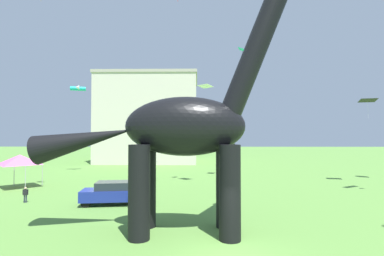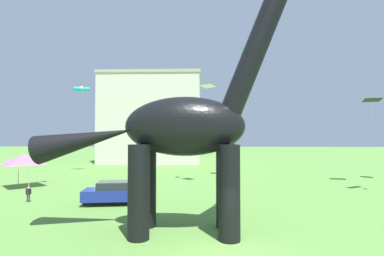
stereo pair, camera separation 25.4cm
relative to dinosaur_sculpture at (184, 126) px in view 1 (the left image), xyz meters
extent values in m
cylinder|color=black|center=(2.12, 0.94, -3.00)|extent=(0.99, 0.99, 4.27)
cylinder|color=black|center=(2.12, -0.94, -3.00)|extent=(0.99, 0.99, 4.27)
cylinder|color=black|center=(-1.98, 0.94, -3.00)|extent=(0.99, 0.99, 4.27)
cylinder|color=black|center=(-1.98, -0.94, -3.00)|extent=(0.99, 0.99, 4.27)
ellipsoid|color=black|center=(0.07, 0.00, 0.00)|extent=(5.85, 2.52, 2.88)
cylinder|color=black|center=(3.86, 0.00, 4.61)|extent=(4.20, 1.08, 8.33)
cone|color=black|center=(-4.83, 0.00, -0.66)|extent=(5.14, 1.44, 2.44)
cube|color=navy|center=(-5.07, 5.75, -4.46)|extent=(4.40, 2.31, 0.72)
cube|color=#232B35|center=(-5.07, 5.75, -3.84)|extent=(2.45, 1.85, 0.52)
cylinder|color=black|center=(-3.52, 6.64, -4.82)|extent=(0.64, 0.30, 0.62)
cylinder|color=black|center=(-3.52, 4.86, -4.82)|extent=(0.64, 0.30, 0.62)
cylinder|color=black|center=(-6.63, 6.64, -4.82)|extent=(0.64, 0.30, 0.62)
cylinder|color=black|center=(-6.63, 4.86, -4.82)|extent=(0.64, 0.30, 0.62)
cylinder|color=#2D3347|center=(-11.47, 6.17, -4.86)|extent=(0.09, 0.09, 0.54)
cylinder|color=#2D3347|center=(-11.34, 6.17, -4.86)|extent=(0.09, 0.09, 0.54)
cube|color=black|center=(-11.41, 6.17, -4.40)|extent=(0.29, 0.18, 0.38)
sphere|color=tan|center=(-11.41, 6.17, -4.13)|extent=(0.17, 0.17, 0.17)
cylinder|color=black|center=(-11.57, 6.17, -4.39)|extent=(0.07, 0.07, 0.36)
cylinder|color=black|center=(-11.24, 6.17, -4.39)|extent=(0.07, 0.07, 0.36)
cylinder|color=black|center=(-4.17, 10.65, -4.77)|extent=(0.12, 0.12, 0.72)
cylinder|color=black|center=(-3.99, 10.65, -4.77)|extent=(0.12, 0.12, 0.72)
cube|color=silver|center=(-4.08, 10.65, -4.16)|extent=(0.39, 0.24, 0.51)
sphere|color=tan|center=(-4.08, 10.65, -3.79)|extent=(0.23, 0.23, 0.23)
cylinder|color=silver|center=(-4.30, 10.65, -4.13)|extent=(0.10, 0.10, 0.48)
cylinder|color=silver|center=(-3.85, 10.65, -4.13)|extent=(0.10, 0.10, 0.48)
cylinder|color=#B2B2B7|center=(-14.02, 13.23, -4.08)|extent=(0.06, 0.06, 2.10)
cylinder|color=#B2B2B7|center=(-14.02, 10.53, -4.08)|extent=(0.06, 0.06, 2.10)
cylinder|color=#B2B2B7|center=(-16.72, 13.23, -4.08)|extent=(0.06, 0.06, 2.10)
pyramid|color=pink|center=(-15.37, 11.88, -2.58)|extent=(3.15, 3.15, 0.90)
cube|color=black|center=(17.54, 14.67, 3.07)|extent=(1.77, 1.47, 0.26)
cylinder|color=white|center=(17.54, 14.67, 2.06)|extent=(0.01, 0.01, 1.55)
cylinder|color=#19B2B7|center=(-14.55, 22.49, 5.62)|extent=(1.93, 1.04, 0.52)
cone|color=white|center=(-14.25, 21.51, 5.62)|extent=(0.60, 0.66, 0.55)
cube|color=white|center=(1.47, 13.66, 4.35)|extent=(1.64, 1.62, 0.19)
cube|color=#19B2B7|center=(5.51, 16.78, 8.82)|extent=(1.05, 1.30, 0.36)
cylinder|color=black|center=(5.51, 16.78, 8.08)|extent=(0.01, 0.01, 1.13)
cube|color=black|center=(-0.69, 16.72, 0.31)|extent=(0.80, 0.82, 0.24)
cylinder|color=pink|center=(-0.69, 16.72, -0.13)|extent=(0.01, 0.01, 0.68)
cube|color=beige|center=(-8.06, 39.80, 2.46)|extent=(17.18, 13.95, 15.19)
cube|color=#ABA396|center=(-8.06, 39.80, 10.31)|extent=(17.52, 14.23, 0.50)
camera|label=1|loc=(0.63, -14.03, -0.49)|focal=27.05mm
camera|label=2|loc=(0.88, -14.03, -0.49)|focal=27.05mm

